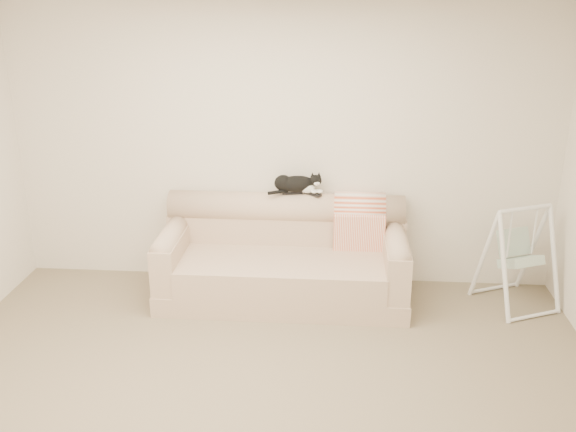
% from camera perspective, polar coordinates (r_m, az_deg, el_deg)
% --- Properties ---
extents(ground_plane, '(5.00, 5.00, 0.00)m').
position_cam_1_polar(ground_plane, '(4.59, -2.64, -16.12)').
color(ground_plane, '#706552').
rests_on(ground_plane, ground).
extents(room_shell, '(5.04, 4.04, 2.60)m').
position_cam_1_polar(room_shell, '(3.89, -2.99, 2.36)').
color(room_shell, beige).
rests_on(room_shell, ground).
extents(sofa, '(2.20, 0.93, 0.90)m').
position_cam_1_polar(sofa, '(5.81, -0.39, -3.89)').
color(sofa, tan).
rests_on(sofa, ground).
extents(remote_a, '(0.19, 0.09, 0.03)m').
position_cam_1_polar(remote_a, '(5.83, 0.37, 2.11)').
color(remote_a, black).
rests_on(remote_a, sofa).
extents(remote_b, '(0.16, 0.14, 0.02)m').
position_cam_1_polar(remote_b, '(5.81, 2.23, 1.99)').
color(remote_b, black).
rests_on(remote_b, sofa).
extents(tuxedo_cat, '(0.50, 0.25, 0.20)m').
position_cam_1_polar(tuxedo_cat, '(5.80, 0.76, 2.88)').
color(tuxedo_cat, black).
rests_on(tuxedo_cat, sofa).
extents(throw_blanket, '(0.46, 0.38, 0.58)m').
position_cam_1_polar(throw_blanket, '(5.86, 6.35, 0.17)').
color(throw_blanket, '#DB5833').
rests_on(throw_blanket, sofa).
extents(baby_swing, '(0.76, 0.77, 0.93)m').
position_cam_1_polar(baby_swing, '(5.96, 19.80, -3.36)').
color(baby_swing, white).
rests_on(baby_swing, ground).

